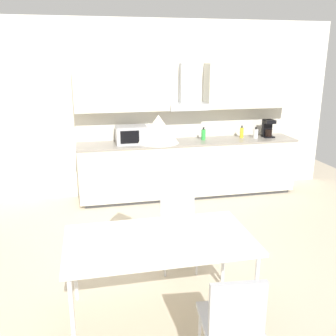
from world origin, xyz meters
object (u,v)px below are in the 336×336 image
(pendant_lamp, at_px, (158,129))
(microwave, at_px, (131,135))
(dining_table, at_px, (159,243))
(bottle_yellow, at_px, (242,133))
(bottle_white, at_px, (256,133))
(bottle_green, at_px, (203,134))
(coffee_maker, at_px, (268,128))
(chair_far_right, at_px, (178,220))
(chair_near_right, at_px, (232,317))

(pendant_lamp, bearing_deg, microwave, 87.70)
(dining_table, bearing_deg, microwave, 87.70)
(bottle_yellow, xyz_separation_m, bottle_white, (0.22, -0.08, -0.01))
(bottle_white, bearing_deg, bottle_green, 176.84)
(bottle_green, xyz_separation_m, dining_table, (-1.32, -2.98, -0.31))
(coffee_maker, distance_m, bottle_green, 1.15)
(coffee_maker, relative_size, pendant_lamp, 0.94)
(bottle_green, distance_m, dining_table, 3.27)
(bottle_green, bearing_deg, chair_far_right, -113.75)
(microwave, relative_size, chair_near_right, 0.55)
(coffee_maker, relative_size, bottle_white, 1.61)
(chair_near_right, bearing_deg, bottle_yellow, 66.62)
(microwave, height_order, chair_near_right, microwave)
(chair_far_right, bearing_deg, bottle_yellow, 53.22)
(bottle_green, bearing_deg, coffee_maker, -0.00)
(coffee_maker, distance_m, bottle_white, 0.26)
(coffee_maker, bearing_deg, bottle_green, 180.00)
(microwave, bearing_deg, bottle_white, -0.65)
(chair_near_right, bearing_deg, bottle_white, 63.43)
(microwave, distance_m, dining_table, 2.98)
(pendant_lamp, bearing_deg, bottle_yellow, 56.30)
(microwave, bearing_deg, chair_near_right, -86.45)
(bottle_green, distance_m, chair_far_right, 2.41)
(microwave, height_order, bottle_white, microwave)
(bottle_green, xyz_separation_m, chair_far_right, (-0.95, -2.16, -0.49))
(bottle_green, bearing_deg, dining_table, -113.90)
(bottle_yellow, bearing_deg, bottle_green, -177.26)
(dining_table, distance_m, chair_near_right, 0.91)
(chair_far_right, bearing_deg, bottle_green, 66.25)
(bottle_green, relative_size, chair_far_right, 0.24)
(chair_near_right, bearing_deg, bottle_green, 75.72)
(pendant_lamp, bearing_deg, bottle_green, 66.10)
(coffee_maker, bearing_deg, microwave, -179.36)
(coffee_maker, xyz_separation_m, chair_far_right, (-2.10, -2.16, -0.55))
(bottle_white, height_order, chair_far_right, bottle_white)
(bottle_white, xyz_separation_m, pendant_lamp, (-2.23, -2.93, 0.69))
(coffee_maker, height_order, bottle_green, coffee_maker)
(bottle_white, relative_size, chair_far_right, 0.21)
(coffee_maker, distance_m, bottle_yellow, 0.47)
(microwave, height_order, pendant_lamp, pendant_lamp)
(dining_table, bearing_deg, bottle_white, 52.75)
(dining_table, bearing_deg, pendant_lamp, 116.57)
(microwave, relative_size, bottle_yellow, 2.32)
(chair_near_right, bearing_deg, pendant_lamp, 113.28)
(bottle_white, relative_size, pendant_lamp, 0.58)
(microwave, xyz_separation_m, chair_near_right, (0.23, -3.77, -0.54))
(pendant_lamp, bearing_deg, dining_table, -63.43)
(bottle_white, distance_m, chair_far_right, 2.85)
(coffee_maker, bearing_deg, chair_near_right, -119.13)
(pendant_lamp, bearing_deg, chair_near_right, -66.72)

